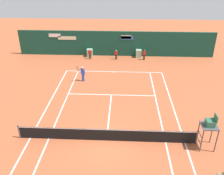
# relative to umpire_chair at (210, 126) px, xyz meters

# --- Properties ---
(ground_plane) EXTENTS (80.00, 80.00, 0.01)m
(ground_plane) POSITION_rel_umpire_chair_xyz_m (-6.52, 0.89, -1.71)
(ground_plane) COLOR #B25633
(tennis_net) EXTENTS (12.10, 0.10, 1.07)m
(tennis_net) POSITION_rel_umpire_chair_xyz_m (-6.52, 0.31, -1.21)
(tennis_net) COLOR #4C4C51
(tennis_net) RESTS_ON ground_plane
(sponsor_back_wall) EXTENTS (25.00, 1.02, 3.20)m
(sponsor_back_wall) POSITION_rel_umpire_chair_xyz_m (-6.54, 17.29, -0.17)
(sponsor_back_wall) COLOR #144233
(sponsor_back_wall) RESTS_ON ground_plane
(umpire_chair) EXTENTS (1.00, 1.00, 2.52)m
(umpire_chair) POSITION_rel_umpire_chair_xyz_m (0.00, 0.00, 0.00)
(umpire_chair) COLOR #47474C
(umpire_chair) RESTS_ON ground_plane
(player_on_baseline) EXTENTS (0.80, 0.61, 1.77)m
(player_on_baseline) POSITION_rel_umpire_chair_xyz_m (-9.58, 9.49, -0.79)
(player_on_baseline) COLOR blue
(player_on_baseline) RESTS_ON ground_plane
(ball_kid_centre_post) EXTENTS (0.42, 0.19, 1.26)m
(ball_kid_centre_post) POSITION_rel_umpire_chair_xyz_m (-9.69, 15.87, -0.99)
(ball_kid_centre_post) COLOR black
(ball_kid_centre_post) RESTS_ON ground_plane
(ball_kid_right_post) EXTENTS (0.41, 0.20, 1.24)m
(ball_kid_right_post) POSITION_rel_umpire_chair_xyz_m (-6.40, 15.87, -1.01)
(ball_kid_right_post) COLOR black
(ball_kid_right_post) RESTS_ON ground_plane
(ball_kid_left_post) EXTENTS (0.43, 0.22, 1.30)m
(ball_kid_left_post) POSITION_rel_umpire_chair_xyz_m (-2.93, 15.87, -0.97)
(ball_kid_left_post) COLOR black
(ball_kid_left_post) RESTS_ON ground_plane
(tennis_ball_mid_court) EXTENTS (0.07, 0.07, 0.07)m
(tennis_ball_mid_court) POSITION_rel_umpire_chair_xyz_m (-10.77, 10.26, -1.68)
(tennis_ball_mid_court) COLOR #CCE033
(tennis_ball_mid_court) RESTS_ON ground_plane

